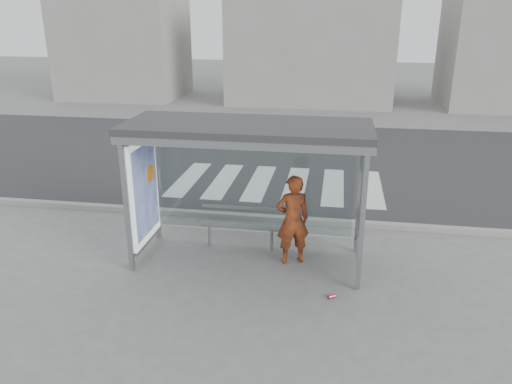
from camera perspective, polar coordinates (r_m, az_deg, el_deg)
ground at (r=9.47m, az=-0.92°, el=-7.85°), size 80.00×80.00×0.00m
road at (r=15.93m, az=3.58°, el=3.86°), size 30.00×10.00×0.01m
curb at (r=11.18m, az=0.86°, el=-2.96°), size 30.00×0.18×0.12m
crosswalk at (r=13.56m, az=2.47°, el=0.96°), size 5.55×3.00×0.00m
bus_shelter at (r=8.85m, az=-3.29°, el=3.97°), size 4.25×1.65×2.62m
building_left at (r=28.68m, az=-14.91°, el=16.53°), size 6.00×5.00×6.00m
building_center at (r=26.35m, az=6.32°, el=15.70°), size 8.00×5.00×5.00m
building_right at (r=27.29m, az=26.42°, el=16.10°), size 5.00×5.00×7.00m
person at (r=9.10m, az=4.21°, el=-3.17°), size 0.72×0.59×1.70m
bench at (r=9.73m, az=-1.78°, el=-3.80°), size 1.60×0.31×0.82m
soda_can at (r=8.41m, az=8.62°, el=-11.71°), size 0.14×0.13×0.07m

